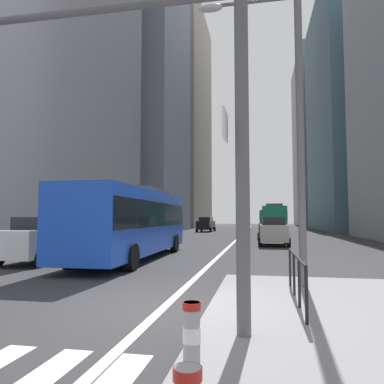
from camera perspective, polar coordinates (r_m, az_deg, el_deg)
ground_plane at (r=27.52m, az=6.52°, el=-8.01°), size 160.00×160.00×0.00m
lane_centre_line at (r=37.48m, az=7.67°, el=-6.92°), size 0.20×80.00×0.01m
office_tower_left_mid at (r=57.07m, az=-9.31°, el=20.62°), size 13.96×16.16×51.32m
office_tower_left_far at (r=77.89m, az=-3.09°, el=11.43°), size 13.48×23.44×45.30m
office_tower_right_mid at (r=61.92m, az=24.84°, el=11.19°), size 12.45×24.63×35.54m
office_tower_right_far at (r=89.56m, az=20.34°, el=7.45°), size 12.84×23.34×38.66m
city_bus_blue_oncoming at (r=17.08m, az=-9.30°, el=-4.28°), size 2.85×11.21×3.40m
sedan_white_oncoming at (r=16.91m, az=-22.72°, el=-6.90°), size 2.09×4.33×1.94m
city_bus_red_receding at (r=43.03m, az=12.83°, el=-4.03°), size 2.85×10.89×3.40m
city_bus_red_distant at (r=66.44m, az=11.83°, el=-4.00°), size 2.89×10.68×3.40m
car_oncoming_mid at (r=48.39m, az=2.22°, el=-5.12°), size 2.19×4.55×1.94m
car_receding_near at (r=25.51m, az=12.72°, el=-6.03°), size 2.06×4.21×1.94m
car_receding_far at (r=32.27m, az=12.28°, el=-5.59°), size 2.21×4.62×1.94m
traffic_signal_gantry at (r=6.34m, az=-8.56°, el=15.69°), size 5.29×0.65×6.00m
street_lamp_post at (r=10.43m, az=16.63°, el=14.89°), size 5.50×0.32×8.00m
bollard_left at (r=4.09m, az=-0.05°, el=-22.40°), size 0.20×0.20×0.89m
pedestrian_railing at (r=8.20m, az=16.16°, el=-11.45°), size 0.06×3.50×0.98m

